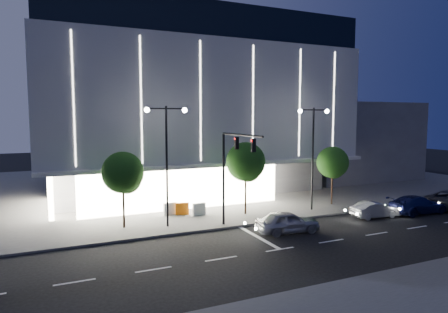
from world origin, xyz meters
The scene contains 16 objects.
ground centered at (0.00, 0.00, 0.00)m, with size 160.00×160.00×0.00m, color black.
sidewalk_museum centered at (5.00, 24.00, 0.07)m, with size 70.00×40.00×0.15m, color #474747.
museum centered at (2.98, 22.31, 9.27)m, with size 30.00×25.80×18.00m.
annex_building centered at (26.00, 24.00, 5.00)m, with size 16.00×20.00×10.00m, color #4C4C51.
traffic_mast centered at (1.00, 3.34, 5.03)m, with size 0.33×5.89×7.07m.
street_lamp_west centered at (-3.00, 6.00, 5.96)m, with size 3.16×0.36×9.00m.
street_lamp_east centered at (10.00, 6.00, 5.96)m, with size 3.16×0.36×9.00m.
tree_left centered at (-5.97, 7.02, 4.03)m, with size 3.02×3.02×5.72m.
tree_mid centered at (4.03, 7.02, 4.33)m, with size 3.25×3.25×6.15m.
tree_right centered at (13.03, 7.02, 3.88)m, with size 2.91×2.91×5.51m.
car_lead centered at (4.41, 1.32, 0.78)m, with size 1.85×4.60×1.57m, color #9EA0A5.
car_second centered at (13.32, 1.98, 0.66)m, with size 1.41×4.03×1.33m, color #AAACB2.
car_third centered at (17.66, 1.55, 0.77)m, with size 2.15×5.28×1.53m, color #121646.
barrier_b centered at (-1.84, 9.28, 0.65)m, with size 1.10×0.25×1.00m, color silver.
barrier_c centered at (-0.90, 8.89, 0.65)m, with size 1.10×0.25×1.00m, color orange.
barrier_d centered at (0.32, 8.18, 0.65)m, with size 1.10×0.25×1.00m, color silver.
Camera 1 is at (-11.13, -22.01, 8.19)m, focal length 32.00 mm.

